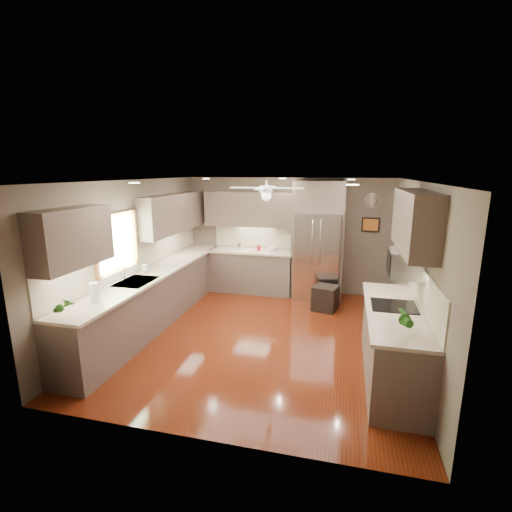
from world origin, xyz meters
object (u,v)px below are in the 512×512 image
at_px(potted_plant_right, 405,318).
at_px(stool, 325,298).
at_px(microwave, 405,263).
at_px(canister_b, 239,246).
at_px(soap_bottle, 145,267).
at_px(bowl, 272,250).
at_px(potted_plant_left, 63,306).
at_px(canister_d, 259,248).
at_px(refrigerator, 318,242).
at_px(paper_towel, 94,292).

height_order(potted_plant_right, stool, potted_plant_right).
xyz_separation_m(microwave, stool, (-1.08, 1.98, -1.24)).
xyz_separation_m(canister_b, potted_plant_right, (2.93, -3.69, 0.08)).
xyz_separation_m(soap_bottle, microwave, (4.08, -0.56, 0.45)).
bearing_deg(bowl, potted_plant_left, -111.68).
height_order(canister_b, potted_plant_left, potted_plant_left).
bearing_deg(canister_b, soap_bottle, -115.60).
height_order(potted_plant_left, bowl, potted_plant_left).
xyz_separation_m(potted_plant_right, bowl, (-2.18, 3.66, -0.13)).
bearing_deg(stool, canister_d, 153.11).
distance_m(potted_plant_right, microwave, 1.03).
relative_size(microwave, stool, 1.04).
distance_m(bowl, stool, 1.58).
distance_m(refrigerator, microwave, 3.03).
relative_size(canister_b, stool, 0.27).
xyz_separation_m(canister_d, soap_bottle, (-1.48, -2.19, 0.03)).
bearing_deg(refrigerator, potted_plant_left, -122.07).
height_order(bowl, stool, bowl).
bearing_deg(bowl, refrigerator, -0.28).
bearing_deg(potted_plant_left, paper_towel, 88.88).
bearing_deg(bowl, microwave, -49.86).
relative_size(canister_d, paper_towel, 0.40).
distance_m(canister_b, potted_plant_left, 4.35).
bearing_deg(canister_b, bowl, -2.72).
relative_size(canister_b, soap_bottle, 0.80).
distance_m(microwave, paper_towel, 4.08).
relative_size(potted_plant_right, stool, 0.59).
bearing_deg(bowl, stool, -31.23).
distance_m(potted_plant_left, paper_towel, 0.55).
bearing_deg(stool, paper_towel, -134.36).
height_order(refrigerator, paper_towel, refrigerator).
bearing_deg(paper_towel, soap_bottle, 95.08).
height_order(canister_d, refrigerator, refrigerator).
height_order(canister_b, microwave, microwave).
relative_size(potted_plant_left, refrigerator, 0.13).
bearing_deg(potted_plant_left, soap_bottle, 93.42).
height_order(canister_d, microwave, microwave).
distance_m(canister_b, refrigerator, 1.72).
xyz_separation_m(potted_plant_right, stool, (-0.98, 2.93, -0.86)).
xyz_separation_m(canister_d, potted_plant_right, (2.50, -3.70, 0.09)).
bearing_deg(canister_d, potted_plant_right, -55.96).
bearing_deg(canister_b, potted_plant_right, -51.54).
bearing_deg(potted_plant_left, potted_plant_right, 8.16).
bearing_deg(potted_plant_left, microwave, 20.72).
xyz_separation_m(bowl, stool, (1.20, -0.73, -0.73)).
xyz_separation_m(canister_b, refrigerator, (1.71, -0.04, 0.18)).
distance_m(potted_plant_right, paper_towel, 3.85).
bearing_deg(soap_bottle, stool, 25.37).
bearing_deg(microwave, stool, 118.67).
height_order(potted_plant_left, stool, potted_plant_left).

